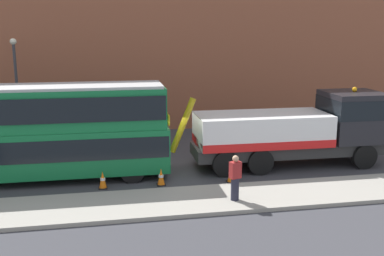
# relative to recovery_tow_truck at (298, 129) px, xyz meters

# --- Properties ---
(ground_plane) EXTENTS (120.00, 120.00, 0.00)m
(ground_plane) POSITION_rel_recovery_tow_truck_xyz_m (-5.60, 0.41, -1.76)
(ground_plane) COLOR #38383D
(near_kerb) EXTENTS (60.00, 2.80, 0.15)m
(near_kerb) POSITION_rel_recovery_tow_truck_xyz_m (-5.60, -3.79, -1.68)
(near_kerb) COLOR gray
(near_kerb) RESTS_ON ground_plane
(building_facade) EXTENTS (60.00, 1.50, 16.00)m
(building_facade) POSITION_rel_recovery_tow_truck_xyz_m (-5.60, 9.36, 6.31)
(building_facade) COLOR #935138
(building_facade) RESTS_ON ground_plane
(recovery_tow_truck) EXTENTS (10.15, 2.73, 3.67)m
(recovery_tow_truck) POSITION_rel_recovery_tow_truck_xyz_m (0.00, 0.00, 0.00)
(recovery_tow_truck) COLOR #2D2D2D
(recovery_tow_truck) RESTS_ON ground_plane
(double_decker_bus) EXTENTS (11.07, 2.67, 4.06)m
(double_decker_bus) POSITION_rel_recovery_tow_truck_xyz_m (-11.72, 0.01, 0.47)
(double_decker_bus) COLOR #146B38
(double_decker_bus) RESTS_ON ground_plane
(pedestrian_bystander) EXTENTS (0.46, 0.38, 1.71)m
(pedestrian_bystander) POSITION_rel_recovery_tow_truck_xyz_m (-4.26, -4.20, -0.77)
(pedestrian_bystander) COLOR #232333
(pedestrian_bystander) RESTS_ON near_kerb
(traffic_cone_near_bus) EXTENTS (0.36, 0.36, 0.72)m
(traffic_cone_near_bus) POSITION_rel_recovery_tow_truck_xyz_m (-9.07, -1.61, -1.42)
(traffic_cone_near_bus) COLOR orange
(traffic_cone_near_bus) RESTS_ON ground_plane
(traffic_cone_midway) EXTENTS (0.36, 0.36, 0.72)m
(traffic_cone_midway) POSITION_rel_recovery_tow_truck_xyz_m (-6.70, -1.67, -1.42)
(traffic_cone_midway) COLOR orange
(traffic_cone_midway) RESTS_ON ground_plane
(traffic_cone_near_truck) EXTENTS (0.36, 0.36, 0.72)m
(traffic_cone_near_truck) POSITION_rel_recovery_tow_truck_xyz_m (-3.75, -1.86, -1.42)
(traffic_cone_near_truck) COLOR orange
(traffic_cone_near_truck) RESTS_ON ground_plane
(street_lamp) EXTENTS (0.36, 0.36, 5.83)m
(street_lamp) POSITION_rel_recovery_tow_truck_xyz_m (-13.69, 7.16, 1.71)
(street_lamp) COLOR #38383D
(street_lamp) RESTS_ON ground_plane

